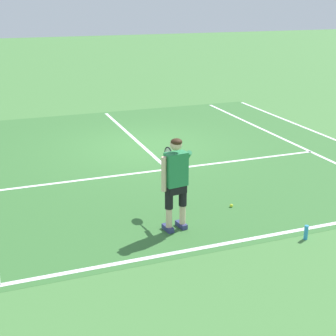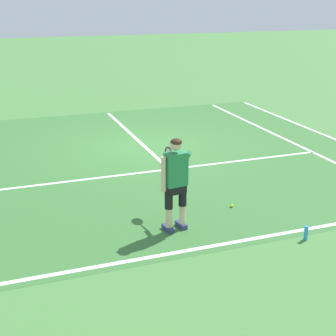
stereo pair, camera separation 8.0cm
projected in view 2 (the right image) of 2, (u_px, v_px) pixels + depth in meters
ground_plane at (144, 146)px, 13.77m from camera, size 80.00×80.00×0.00m
court_inner_surface at (153, 155)px, 13.06m from camera, size 10.98×10.69×0.00m
line_baseline at (246, 240)px, 8.49m from camera, size 10.98×0.10×0.01m
line_service at (169, 169)px, 11.95m from camera, size 8.23×0.10×0.01m
line_centre_service at (133, 136)px, 14.79m from camera, size 0.10×6.40×0.01m
line_singles_right at (287, 140)px, 14.38m from camera, size 0.10×10.29×0.01m
line_doubles_right at (326, 136)px, 14.82m from camera, size 0.10×10.29×0.01m
tennis_player at (175, 178)px, 8.57m from camera, size 0.60×1.18×1.71m
tennis_ball_near_feet at (232, 206)px, 9.80m from camera, size 0.07×0.07×0.07m
water_bottle at (306, 233)px, 8.47m from camera, size 0.07×0.07×0.26m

